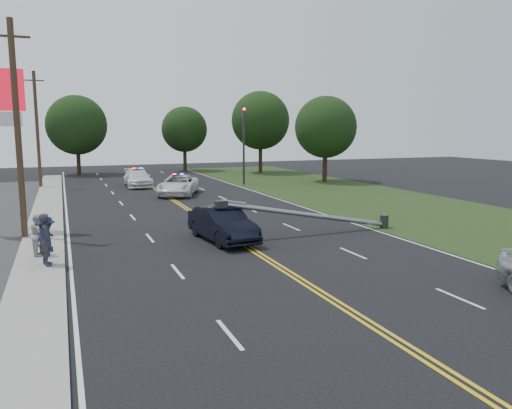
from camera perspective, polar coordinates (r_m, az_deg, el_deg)
name	(u,v)px	position (r m, az deg, el deg)	size (l,w,h in m)	color
ground	(321,293)	(16.12, 7.41, -10.01)	(120.00, 120.00, 0.00)	black
sidewalk	(42,245)	(23.93, -23.24, -4.31)	(1.80, 70.00, 0.12)	gray
grass_verge	(439,215)	(31.77, 20.23, -1.17)	(12.00, 80.00, 0.01)	black
centerline_yellow	(224,232)	(25.04, -3.64, -3.17)	(0.36, 80.00, 0.00)	gold
traffic_signal	(244,139)	(46.13, -1.42, 7.50)	(0.28, 0.41, 7.05)	#2D2D30
fallen_streetlight	(318,215)	(24.67, 7.08, -1.26)	(9.36, 0.44, 1.91)	#2D2D30
utility_pole_mid	(17,130)	(25.42, -25.60, 7.70)	(1.60, 0.28, 10.00)	#382619
utility_pole_far	(37,129)	(47.39, -23.72, 7.88)	(1.60, 0.28, 10.00)	#382619
tree_6	(77,125)	(59.61, -19.81, 8.53)	(6.60, 6.60, 8.84)	black
tree_7	(184,129)	(61.99, -8.19, 8.49)	(5.52, 5.52, 7.82)	black
tree_8	(260,121)	(58.61, 0.51, 9.57)	(6.74, 6.74, 9.44)	black
tree_9	(326,127)	(49.08, 7.96, 8.74)	(5.96, 5.96, 8.27)	black
crashed_sedan	(222,224)	(23.05, -3.85, -2.24)	(1.67, 4.79, 1.58)	black
emergency_a	(178,185)	(39.41, -8.86, 2.21)	(2.58, 5.60, 1.55)	white
emergency_b	(138,178)	(45.83, -13.37, 2.96)	(2.15, 5.30, 1.54)	silver
bystander_a	(47,239)	(19.98, -22.81, -3.70)	(0.71, 0.47, 1.96)	#292A32
bystander_b	(39,235)	(21.74, -23.56, -3.18)	(0.81, 0.63, 1.66)	#B5B4B9
bystander_c	(46,240)	(20.16, -22.83, -3.79)	(1.18, 0.68, 1.82)	#1B2045
bystander_d	(42,235)	(21.72, -23.31, -3.26)	(0.94, 0.39, 1.60)	#5B4C49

